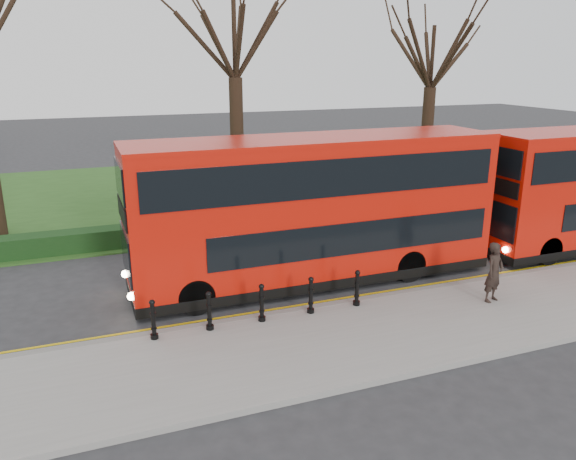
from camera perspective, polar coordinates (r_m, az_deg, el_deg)
name	(u,v)px	position (r m, az deg, el deg)	size (l,w,h in m)	color
ground	(267,303)	(16.59, -2.12, -7.40)	(120.00, 120.00, 0.00)	#28282B
pavement	(307,348)	(14.04, 1.90, -11.85)	(60.00, 4.00, 0.15)	gray
kerb	(279,314)	(15.70, -0.93, -8.56)	(60.00, 0.25, 0.16)	slate
grass_verge	(177,193)	(30.50, -11.23, 3.73)	(60.00, 18.00, 0.06)	#264D19
hedge	(213,227)	(22.61, -7.67, 0.26)	(60.00, 0.90, 0.80)	black
yellow_line_outer	(275,312)	(15.99, -1.30, -8.35)	(60.00, 0.10, 0.01)	yellow
yellow_line_inner	(273,309)	(16.16, -1.54, -8.06)	(60.00, 0.10, 0.01)	yellow
tree_mid	(234,30)	(25.30, -5.49, 19.60)	(7.08, 7.08, 11.06)	black
tree_right	(433,50)	(29.57, 14.50, 17.29)	(6.41, 6.41, 10.02)	black
bollard_row	(262,303)	(14.98, -2.69, -7.46)	(5.80, 0.15, 1.00)	black
bus_lead	(315,211)	(17.50, 2.74, 1.96)	(11.55, 2.65, 4.59)	#BE1307
pedestrian	(494,272)	(17.06, 20.21, -4.06)	(0.64, 0.42, 1.76)	black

